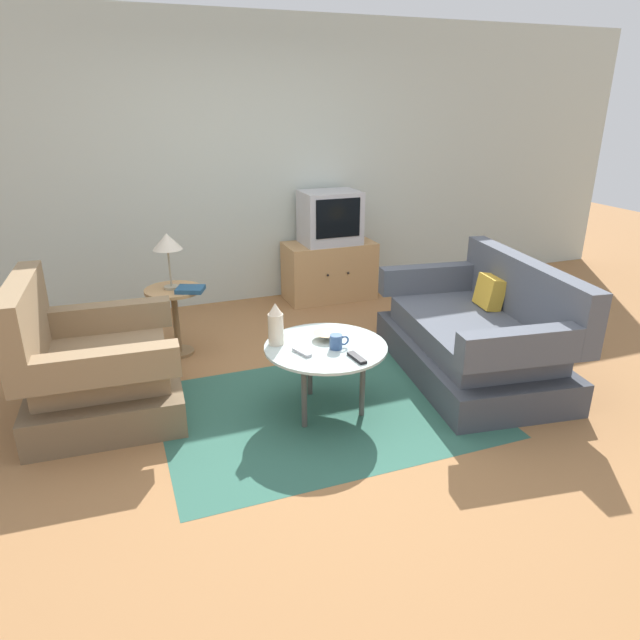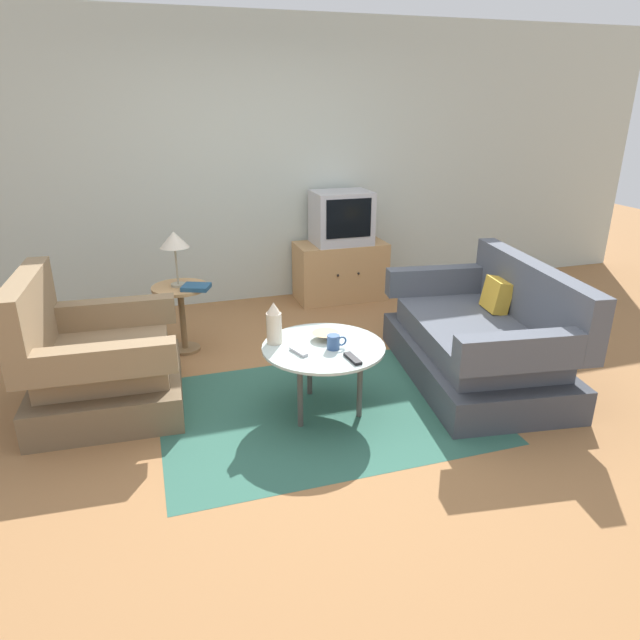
{
  "view_description": "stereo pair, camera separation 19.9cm",
  "coord_description": "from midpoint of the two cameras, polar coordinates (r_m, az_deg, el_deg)",
  "views": [
    {
      "loc": [
        -1.24,
        -3.18,
        1.95
      ],
      "look_at": [
        0.02,
        0.16,
        0.55
      ],
      "focal_mm": 31.7,
      "sensor_mm": 36.0,
      "label": 1
    },
    {
      "loc": [
        -1.06,
        -3.24,
        1.95
      ],
      "look_at": [
        0.02,
        0.16,
        0.55
      ],
      "focal_mm": 31.7,
      "sensor_mm": 36.0,
      "label": 2
    }
  ],
  "objects": [
    {
      "name": "side_table",
      "position": [
        4.67,
        -15.64,
        1.2
      ],
      "size": [
        0.44,
        0.44,
        0.56
      ],
      "color": "tan",
      "rests_on": "ground"
    },
    {
      "name": "coffee_table",
      "position": [
        3.65,
        -0.98,
        -3.22
      ],
      "size": [
        0.8,
        0.8,
        0.47
      ],
      "color": "#B2C6C1",
      "rests_on": "ground"
    },
    {
      "name": "ground_plane",
      "position": [
        3.93,
        -0.87,
        -8.37
      ],
      "size": [
        16.0,
        16.0,
        0.0
      ],
      "primitive_type": "plane",
      "color": "olive"
    },
    {
      "name": "tv_remote_dark",
      "position": [
        3.44,
        2.09,
        -3.84
      ],
      "size": [
        0.06,
        0.17,
        0.02
      ],
      "rotation": [
        0.0,
        0.0,
        4.82
      ],
      "color": "black",
      "rests_on": "coffee_table"
    },
    {
      "name": "mug",
      "position": [
        3.57,
        0.09,
        -2.22
      ],
      "size": [
        0.13,
        0.08,
        0.09
      ],
      "color": "#335184",
      "rests_on": "coffee_table"
    },
    {
      "name": "area_rug",
      "position": [
        3.85,
        -0.94,
        -9.04
      ],
      "size": [
        2.13,
        1.53,
        0.0
      ],
      "primitive_type": "cube",
      "color": "#2D5B4C",
      "rests_on": "ground"
    },
    {
      "name": "couch",
      "position": [
        4.37,
        14.36,
        -1.68
      ],
      "size": [
        1.14,
        1.71,
        0.86
      ],
      "rotation": [
        0.0,
        0.0,
        1.43
      ],
      "color": "#3E424B",
      "rests_on": "ground"
    },
    {
      "name": "tv_remote_silver",
      "position": [
        3.52,
        -3.46,
        -3.28
      ],
      "size": [
        0.09,
        0.16,
        0.02
      ],
      "rotation": [
        0.0,
        0.0,
        5.04
      ],
      "color": "#B2B2B7",
      "rests_on": "coffee_table"
    },
    {
      "name": "table_lamp",
      "position": [
        4.53,
        -16.4,
        7.41
      ],
      "size": [
        0.23,
        0.23,
        0.44
      ],
      "color": "#9E937A",
      "rests_on": "side_table"
    },
    {
      "name": "vase",
      "position": [
        3.62,
        -6.06,
        -0.48
      ],
      "size": [
        0.1,
        0.1,
        0.28
      ],
      "color": "beige",
      "rests_on": "coffee_table"
    },
    {
      "name": "armchair",
      "position": [
        3.99,
        -23.26,
        -4.82
      ],
      "size": [
        0.99,
        1.02,
        0.95
      ],
      "rotation": [
        0.0,
        0.0,
        -1.62
      ],
      "color": "brown",
      "rests_on": "ground"
    },
    {
      "name": "back_wall",
      "position": [
        5.74,
        -9.37,
        15.13
      ],
      "size": [
        9.0,
        0.12,
        2.7
      ],
      "primitive_type": "cube",
      "color": "#B2BCB2",
      "rests_on": "ground"
    },
    {
      "name": "tv_stand",
      "position": [
        5.86,
        -0.03,
        5.0
      ],
      "size": [
        0.91,
        0.48,
        0.59
      ],
      "color": "tan",
      "rests_on": "ground"
    },
    {
      "name": "book",
      "position": [
        4.51,
        -14.2,
        3.01
      ],
      "size": [
        0.25,
        0.23,
        0.03
      ],
      "rotation": [
        0.0,
        0.0,
        -0.4
      ],
      "color": "navy",
      "rests_on": "side_table"
    },
    {
      "name": "bowl",
      "position": [
        3.72,
        -0.86,
        -1.61
      ],
      "size": [
        0.18,
        0.18,
        0.05
      ],
      "color": "tan",
      "rests_on": "coffee_table"
    },
    {
      "name": "television",
      "position": [
        5.72,
        0.0,
        10.31
      ],
      "size": [
        0.57,
        0.43,
        0.52
      ],
      "color": "#B7B7BC",
      "rests_on": "tv_stand"
    }
  ]
}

